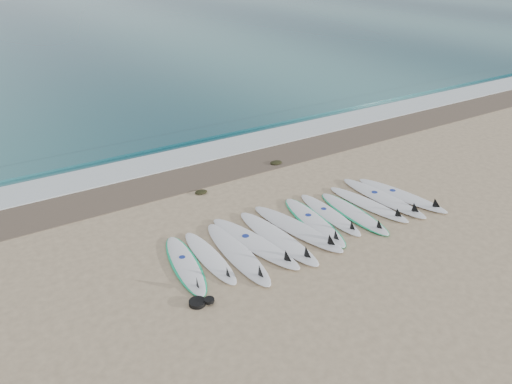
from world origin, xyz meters
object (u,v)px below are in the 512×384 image
surfboard_11 (403,196)px  surfboard_0 (186,265)px  leash_coil (200,302)px  surfboard_6 (314,222)px

surfboard_11 → surfboard_0: bearing=168.2°
surfboard_0 → leash_coil: (-0.29, -1.24, 0.00)m
leash_coil → surfboard_11: bearing=9.0°
surfboard_6 → surfboard_11: surfboard_11 is taller
surfboard_11 → leash_coil: surfboard_11 is taller
surfboard_6 → leash_coil: 3.88m
surfboard_0 → surfboard_6: bearing=8.6°
leash_coil → surfboard_0: bearing=76.9°
surfboard_11 → leash_coil: 6.62m
surfboard_6 → surfboard_11: size_ratio=0.97×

